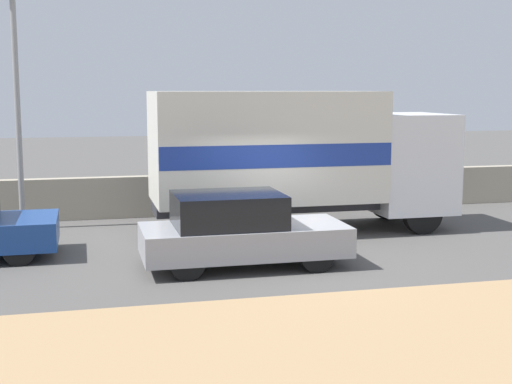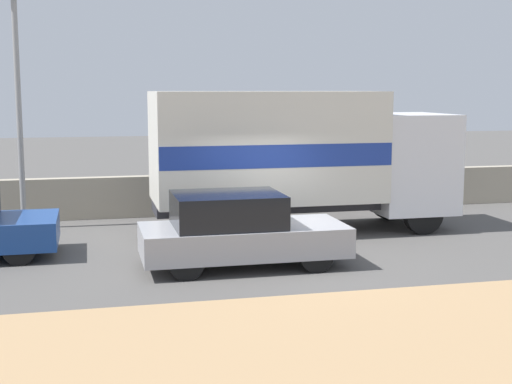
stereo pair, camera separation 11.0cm
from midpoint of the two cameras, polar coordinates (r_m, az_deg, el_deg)
ground_plane at (r=14.39m, az=1.54°, el=-5.63°), size 80.00×80.00×0.00m
dirt_shoulder_foreground at (r=9.07m, az=11.45°, el=-14.14°), size 60.00×6.95×0.04m
stone_wall_backdrop at (r=19.89m, az=-2.78°, el=-0.14°), size 60.00×0.35×1.11m
street_lamp at (r=18.41m, az=-18.35°, el=7.81°), size 0.56×0.28×5.83m
box_truck at (r=17.21m, az=3.36°, el=3.08°), size 7.28×2.50×3.40m
car_hatchback at (r=13.88m, az=-1.20°, el=-3.09°), size 3.99×1.75×1.46m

